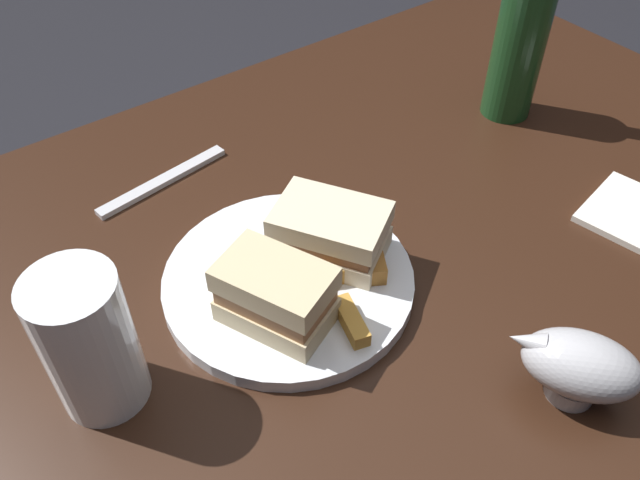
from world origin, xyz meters
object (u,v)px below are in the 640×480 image
object	(u,v)px
gravy_boat	(579,365)
sandwich_half_left	(276,295)
napkin	(629,212)
fork	(163,181)
cider_bottle	(520,40)
pint_glass	(92,350)
sandwich_half_right	(330,232)
plate	(289,281)

from	to	relation	value
gravy_boat	sandwich_half_left	bearing A→B (deg)	128.04
napkin	fork	xyz separation A→B (m)	(-0.41, 0.38, -0.00)
cider_bottle	sandwich_half_left	bearing A→B (deg)	-164.68
pint_glass	napkin	xyz separation A→B (m)	(0.58, -0.14, -0.06)
sandwich_half_right	fork	size ratio (longest dim) A/B	0.76
napkin	fork	distance (m)	0.55
pint_glass	napkin	size ratio (longest dim) A/B	1.30
sandwich_half_right	napkin	size ratio (longest dim) A/B	1.25
plate	fork	distance (m)	0.23
plate	napkin	distance (m)	0.41
gravy_boat	napkin	bearing A→B (deg)	23.57
sandwich_half_left	cider_bottle	bearing A→B (deg)	15.32
gravy_boat	napkin	size ratio (longest dim) A/B	1.09
sandwich_half_left	sandwich_half_right	world-z (taller)	sandwich_half_left
sandwich_half_left	gravy_boat	bearing A→B (deg)	-51.96
pint_glass	fork	xyz separation A→B (m)	(0.18, 0.24, -0.06)
plate	gravy_boat	size ratio (longest dim) A/B	2.15
sandwich_half_left	gravy_boat	distance (m)	0.27
pint_glass	plate	bearing A→B (deg)	1.99
sandwich_half_left	pint_glass	size ratio (longest dim) A/B	0.85
fork	napkin	bearing A→B (deg)	129.37
plate	sandwich_half_right	bearing A→B (deg)	2.35
plate	cider_bottle	bearing A→B (deg)	11.77
plate	sandwich_half_left	bearing A→B (deg)	-135.58
sandwich_half_right	gravy_boat	distance (m)	0.27
gravy_boat	fork	size ratio (longest dim) A/B	0.67
napkin	cider_bottle	bearing A→B (deg)	78.48
cider_bottle	napkin	bearing A→B (deg)	-101.52
cider_bottle	fork	xyz separation A→B (m)	(-0.46, 0.14, -0.10)
sandwich_half_right	gravy_boat	xyz separation A→B (m)	(0.07, -0.26, -0.00)
gravy_boat	cider_bottle	bearing A→B (deg)	48.95
fork	sandwich_half_left	bearing A→B (deg)	79.39
sandwich_half_right	napkin	bearing A→B (deg)	-24.34
sandwich_half_left	napkin	bearing A→B (deg)	-14.12
cider_bottle	sandwich_half_right	bearing A→B (deg)	-166.87
plate	pint_glass	size ratio (longest dim) A/B	1.81
sandwich_half_left	fork	distance (m)	0.27
sandwich_half_right	sandwich_half_left	bearing A→B (deg)	-156.61
plate	napkin	xyz separation A→B (m)	(0.38, -0.14, -0.00)
pint_glass	cider_bottle	xyz separation A→B (m)	(0.63, 0.10, 0.05)
plate	cider_bottle	xyz separation A→B (m)	(0.43, 0.09, 0.10)
sandwich_half_left	fork	size ratio (longest dim) A/B	0.68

